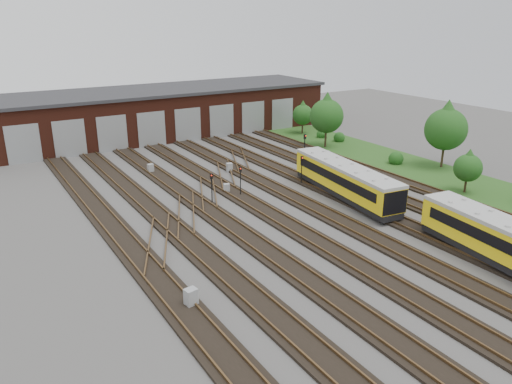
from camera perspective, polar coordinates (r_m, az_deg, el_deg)
ground at (r=38.08m, az=9.48°, el=-5.13°), size 120.00×120.00×0.00m
track_network at (r=38.33m, az=8.72°, el=-4.74°), size 30.40×70.00×0.33m
maintenance_shed at (r=70.89m, az=-12.06°, el=8.87°), size 51.00×12.50×6.35m
grass_verge at (r=57.51m, az=17.45°, el=2.73°), size 8.00×55.00×0.05m
metro_train at (r=36.12m, az=27.15°, el=-5.43°), size 4.10×45.89×2.83m
signal_mast_0 at (r=43.70m, az=-5.09°, el=0.87°), size 0.27×0.26×2.79m
signal_mast_1 at (r=45.46m, az=-1.79°, el=1.66°), size 0.25×0.23×2.81m
signal_mast_2 at (r=48.82m, az=5.25°, el=2.93°), size 0.26×0.24×2.90m
signal_mast_3 at (r=55.95m, az=5.58°, el=5.37°), size 0.30×0.29×3.38m
relay_cabinet_0 at (r=29.14m, az=-7.44°, el=-11.91°), size 0.76×0.67×1.14m
relay_cabinet_1 at (r=53.89m, az=-11.95°, el=2.64°), size 0.60×0.51×0.98m
relay_cabinet_2 at (r=46.79m, az=-3.39°, el=0.42°), size 0.64×0.57×0.89m
relay_cabinet_3 at (r=53.19m, az=-3.06°, el=2.82°), size 0.64×0.56×0.97m
relay_cabinet_4 at (r=58.17m, az=8.09°, el=4.14°), size 0.74×0.66×1.05m
tree_0 at (r=63.27m, az=8.09°, el=9.04°), size 4.21×4.21×6.97m
tree_1 at (r=70.85m, az=5.37°, el=9.05°), size 2.84×2.84×4.71m
tree_2 at (r=57.48m, az=20.95°, el=7.24°), size 4.50×4.50×7.45m
tree_3 at (r=50.09m, az=23.11°, el=2.89°), size 2.57×2.57×4.27m
bush_0 at (r=58.18m, az=15.72°, el=3.91°), size 1.65×1.65×1.65m
bush_1 at (r=67.21m, az=9.50°, el=6.33°), size 1.49×1.49×1.49m
bush_2 at (r=69.10m, az=7.47°, el=6.69°), size 1.26×1.26×1.26m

